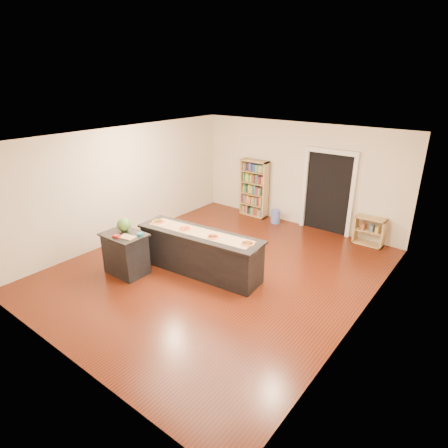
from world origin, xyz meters
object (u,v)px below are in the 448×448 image
Objects in this scene: low_shelf at (369,231)px; waste_bin at (276,216)px; side_counter at (126,253)px; kitchen_island at (200,252)px; bookshelf at (254,188)px; watermelon at (124,225)px.

low_shelf is 2.57m from waste_bin.
kitchen_island is at bearing 39.14° from side_counter.
bookshelf reaches higher than kitchen_island.
bookshelf is (0.17, 4.59, 0.38)m from side_counter.
bookshelf reaches higher than low_shelf.
side_counter is 2.38× the size of waste_bin.
bookshelf is 3.44m from low_shelf.
side_counter is 4.61m from bookshelf.
side_counter is at bearing -43.64° from watermelon.
side_counter is (-1.20, -0.97, -0.01)m from kitchen_island.
watermelon is at bearing -152.13° from kitchen_island.
side_counter is 0.54× the size of bookshelf.
side_counter is at bearing -92.14° from bookshelf.
waste_bin is at bearing 87.73° from kitchen_island.
bookshelf reaches higher than side_counter.
side_counter is 1.27× the size of low_shelf.
bookshelf reaches higher than watermelon.
side_counter reaches higher than low_shelf.
watermelon is (-3.69, -4.48, 0.68)m from low_shelf.
bookshelf is 1.07m from waste_bin.
watermelon is (-0.11, 0.11, 0.59)m from side_counter.
bookshelf is 4.37× the size of waste_bin.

